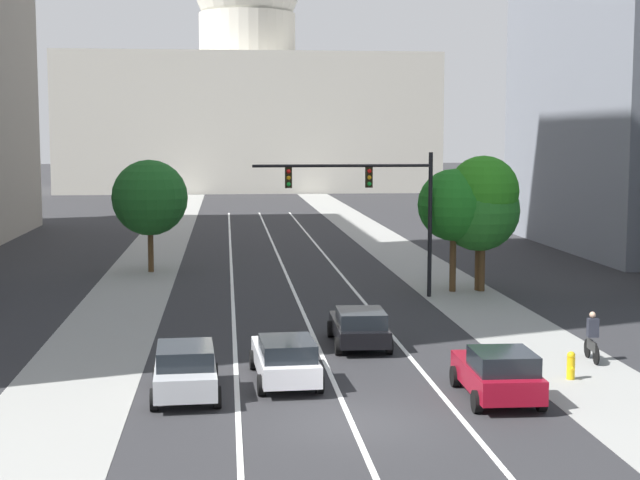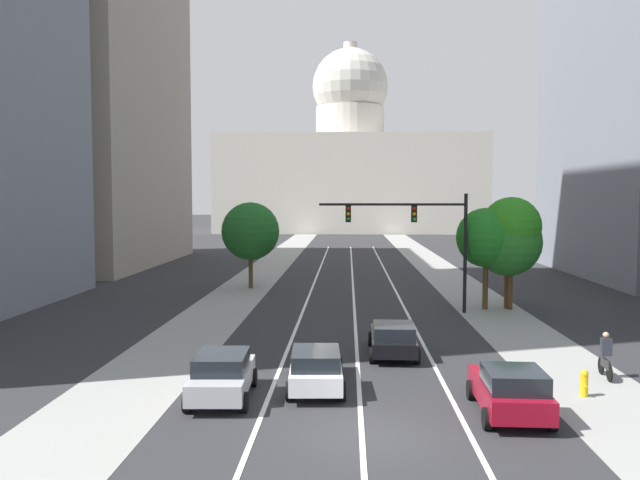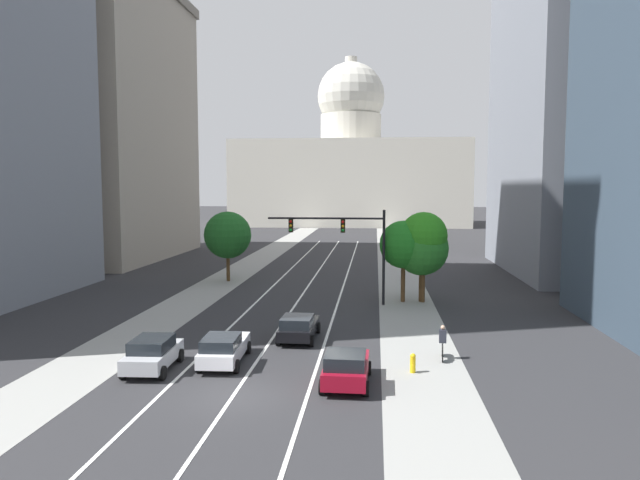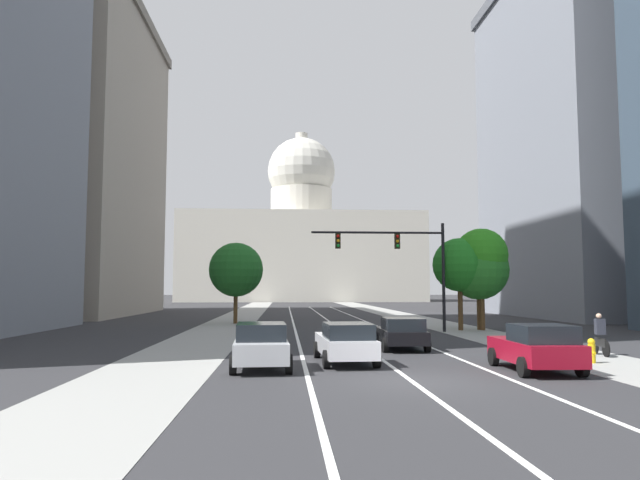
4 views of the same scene
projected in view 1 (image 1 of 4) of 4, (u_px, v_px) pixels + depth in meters
name	position (u px, v px, depth m)	size (l,w,h in m)	color
ground_plane	(275.00, 248.00, 65.02)	(400.00, 400.00, 0.00)	#2B2B2D
sidewalk_left	(150.00, 259.00, 59.28)	(3.99, 130.00, 0.01)	gray
sidewalk_right	(404.00, 256.00, 60.87)	(3.99, 130.00, 0.01)	gray
lane_stripe_left	(232.00, 282.00, 49.88)	(0.16, 90.00, 0.01)	white
lane_stripe_center	(289.00, 281.00, 50.18)	(0.16, 90.00, 0.01)	white
lane_stripe_right	(346.00, 280.00, 50.48)	(0.16, 90.00, 0.01)	white
capitol_building	(248.00, 104.00, 135.96)	(51.61, 25.25, 37.83)	beige
car_white	(285.00, 358.00, 29.54)	(2.14, 4.81, 1.50)	silver
car_black	(359.00, 326.00, 34.59)	(2.10, 4.44, 1.43)	black
car_crimson	(498.00, 373.00, 27.56)	(2.13, 4.14, 1.58)	maroon
car_silver	(185.00, 370.00, 27.93)	(2.14, 4.13, 1.56)	#B2B5BA
traffic_signal_mast	(375.00, 195.00, 44.58)	(8.54, 0.39, 6.92)	black
fire_hydrant	(571.00, 365.00, 29.91)	(0.26, 0.35, 0.91)	yellow
cyclist	(592.00, 337.00, 32.29)	(0.38, 1.70, 1.72)	black
street_tree_mid_right	(454.00, 205.00, 46.40)	(3.55, 3.55, 6.08)	#51381E
street_tree_near_right	(483.00, 192.00, 46.45)	(3.51, 3.51, 6.73)	#51381E
street_tree_mid_left	(150.00, 198.00, 53.15)	(4.27, 4.27, 6.36)	#51381E
street_tree_far_right	(479.00, 211.00, 46.80)	(4.02, 4.02, 6.02)	#51381E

